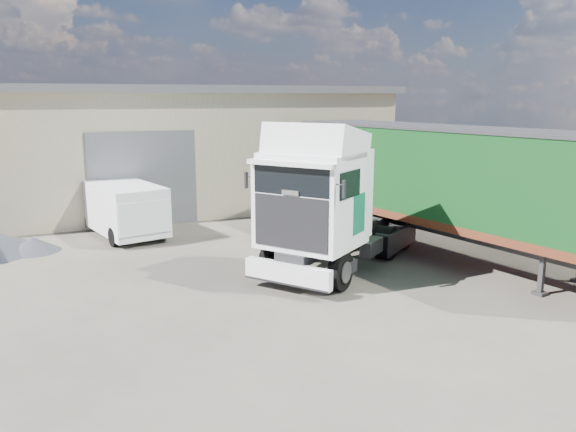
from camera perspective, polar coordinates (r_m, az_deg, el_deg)
name	(u,v)px	position (r m, az deg, el deg)	size (l,w,h in m)	color
ground	(292,307)	(13.42, 0.43, -9.19)	(120.00, 120.00, 0.00)	#272520
warehouse	(32,147)	(27.69, -24.53, 6.40)	(30.60, 12.60, 5.42)	beige
brick_boundary_wall	(499,188)	(24.21, 20.68, 2.67)	(0.35, 26.00, 2.50)	#973E26
tractor_unit	(326,211)	(15.51, 3.86, 0.55)	(6.36, 5.63, 4.23)	black
box_trailer	(447,178)	(17.88, 15.83, 3.75)	(5.02, 12.22, 3.98)	#2D2D30
panel_van	(123,209)	(20.80, -16.41, 0.73)	(2.90, 4.86, 1.86)	black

